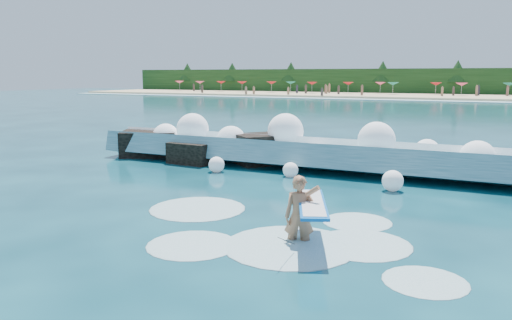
% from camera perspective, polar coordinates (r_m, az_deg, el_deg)
% --- Properties ---
extents(ground, '(200.00, 200.00, 0.00)m').
position_cam_1_polar(ground, '(14.74, -8.72, -5.35)').
color(ground, '#072D3A').
rests_on(ground, ground).
extents(beach, '(140.00, 20.00, 0.40)m').
position_cam_1_polar(beach, '(90.11, 20.92, 6.78)').
color(beach, tan).
rests_on(beach, ground).
extents(wet_band, '(140.00, 5.00, 0.08)m').
position_cam_1_polar(wet_band, '(79.18, 20.17, 6.39)').
color(wet_band, silver).
rests_on(wet_band, ground).
extents(treeline, '(140.00, 4.00, 5.00)m').
position_cam_1_polar(treeline, '(100.01, 21.54, 8.29)').
color(treeline, black).
rests_on(treeline, ground).
extents(breaking_wave, '(18.48, 2.86, 1.59)m').
position_cam_1_polar(breaking_wave, '(20.77, 5.37, 0.68)').
color(breaking_wave, teal).
rests_on(breaking_wave, ground).
extents(rock_cluster, '(8.62, 3.38, 1.49)m').
position_cam_1_polar(rock_cluster, '(22.79, -6.84, 1.24)').
color(rock_cluster, black).
rests_on(rock_cluster, ground).
extents(surfer_with_board, '(1.53, 3.01, 1.89)m').
position_cam_1_polar(surfer_with_board, '(11.40, 5.32, -6.14)').
color(surfer_with_board, '#9C6949').
rests_on(surfer_with_board, ground).
extents(wave_spray, '(14.67, 4.33, 2.23)m').
position_cam_1_polar(wave_spray, '(20.90, 3.58, 2.29)').
color(wave_spray, white).
rests_on(wave_spray, ground).
extents(surf_foam, '(8.79, 5.37, 0.15)m').
position_cam_1_polar(surf_foam, '(12.24, 1.72, -8.39)').
color(surf_foam, silver).
rests_on(surf_foam, ground).
extents(beach_umbrellas, '(112.46, 6.52, 0.50)m').
position_cam_1_polar(beach_umbrellas, '(91.95, 21.34, 8.08)').
color(beach_umbrellas, '#E8446A').
rests_on(beach_umbrellas, ground).
extents(beachgoers, '(107.80, 13.75, 1.94)m').
position_cam_1_polar(beachgoers, '(88.41, 20.84, 7.33)').
color(beachgoers, '#3F332D').
rests_on(beachgoers, ground).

